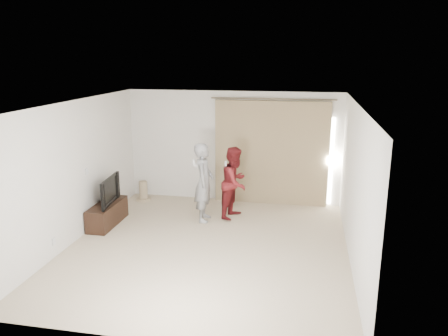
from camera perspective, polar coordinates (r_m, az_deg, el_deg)
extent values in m
plane|color=#C0B190|center=(8.07, -2.20, -10.31)|extent=(5.50, 5.50, 0.00)
cube|color=beige|center=(10.24, 1.19, 2.77)|extent=(5.00, 0.04, 2.60)
cube|color=beige|center=(8.52, -18.90, -0.45)|extent=(0.04, 5.50, 2.60)
cube|color=silver|center=(8.88, -17.51, -0.43)|extent=(0.02, 0.08, 0.12)
cube|color=silver|center=(8.11, -21.35, -8.93)|extent=(0.02, 0.08, 0.12)
cube|color=white|center=(7.37, -2.40, 8.37)|extent=(5.00, 5.50, 0.01)
cube|color=#9E8B61|center=(10.08, 6.17, 1.92)|extent=(2.60, 0.10, 2.40)
cylinder|color=brown|center=(9.88, 6.37, 8.95)|extent=(2.80, 0.03, 0.03)
cube|color=white|center=(10.14, 13.85, 0.78)|extent=(0.08, 0.04, 2.00)
cube|color=black|center=(9.32, -14.98, -5.81)|extent=(0.41, 1.18, 0.45)
imported|color=black|center=(9.16, -15.19, -2.84)|extent=(0.22, 0.98, 0.56)
cylinder|color=tan|center=(10.70, -10.43, -4.00)|extent=(0.35, 0.35, 0.06)
cylinder|color=tan|center=(10.63, -10.49, -2.80)|extent=(0.19, 0.19, 0.41)
imported|color=gray|center=(9.06, -2.64, -1.90)|extent=(0.44, 0.63, 1.65)
cube|color=silver|center=(8.89, -3.95, 0.71)|extent=(0.04, 0.04, 0.14)
cube|color=silver|center=(9.13, -3.59, 0.36)|extent=(0.05, 0.05, 0.09)
imported|color=maroon|center=(9.26, 1.44, -1.89)|extent=(0.77, 0.88, 1.54)
cube|color=silver|center=(9.09, 0.23, 0.47)|extent=(0.04, 0.04, 0.14)
cube|color=silver|center=(9.32, 0.48, 0.18)|extent=(0.05, 0.05, 0.09)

